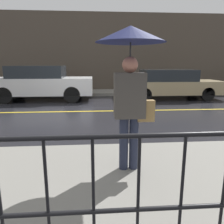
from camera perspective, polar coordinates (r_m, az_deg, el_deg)
The scene contains 8 objects.
ground_plane at distance 7.93m, azimuth -9.15°, elevation 0.13°, with size 80.00×80.00×0.00m, color black.
sidewalk_near at distance 3.10m, azimuth -17.26°, elevation -19.12°, with size 28.00×2.84×0.15m.
sidewalk_far at distance 12.59m, azimuth -7.43°, elevation 5.05°, with size 28.00×2.01×0.15m.
lane_marking at distance 7.93m, azimuth -9.15°, elevation 0.16°, with size 25.20×0.12×0.01m.
building_storefront at distance 13.66m, azimuth -7.45°, elevation 15.03°, with size 28.00×0.30×4.62m.
pedestrian at distance 3.01m, azimuth 4.89°, elevation 12.83°, with size 0.93×0.93×2.01m.
car_white at distance 10.72m, azimuth -17.99°, elevation 7.28°, with size 4.62×1.84×1.59m.
car_tan at distance 11.04m, azimuth 14.94°, elevation 7.08°, with size 4.74×1.75×1.41m.
Camera 1 is at (0.67, -7.73, 1.67)m, focal length 35.00 mm.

